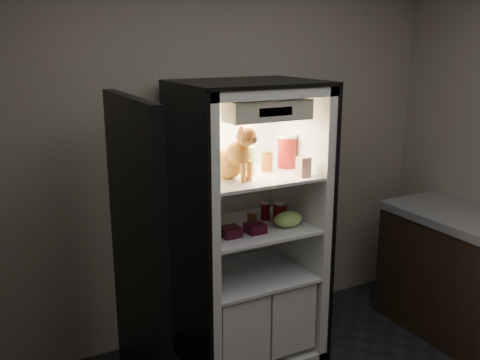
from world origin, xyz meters
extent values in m
plane|color=#A69A8B|center=(0.00, 1.80, 1.35)|extent=(3.60, 0.00, 3.60)
cube|color=white|center=(0.00, 1.67, 0.93)|extent=(0.85, 0.06, 1.85)
cube|color=white|center=(-0.40, 1.35, 0.93)|extent=(0.06, 0.70, 1.85)
cube|color=white|center=(0.40, 1.35, 0.93)|extent=(0.06, 0.70, 1.85)
cube|color=white|center=(0.00, 1.35, 1.82)|extent=(0.85, 0.70, 0.06)
cube|color=white|center=(0.00, 1.35, 0.03)|extent=(0.85, 0.70, 0.06)
cube|color=black|center=(-0.44, 1.35, 0.93)|extent=(0.02, 0.72, 1.87)
cube|color=black|center=(0.44, 1.35, 0.93)|extent=(0.02, 0.72, 1.87)
cube|color=black|center=(0.00, 1.35, 1.86)|extent=(0.90, 0.72, 0.02)
cube|color=white|center=(0.00, 1.32, 1.28)|extent=(0.73, 0.62, 0.02)
cube|color=white|center=(0.00, 1.32, 0.93)|extent=(0.73, 0.62, 0.02)
cube|color=white|center=(-0.18, 1.32, 0.35)|extent=(0.34, 0.58, 0.48)
cube|color=white|center=(0.18, 1.32, 0.35)|extent=(0.34, 0.58, 0.48)
cube|color=white|center=(0.00, 1.32, 0.60)|extent=(0.73, 0.62, 0.02)
cube|color=beige|center=(0.00, 1.11, 1.72)|extent=(0.52, 0.18, 0.12)
cube|color=black|center=(0.00, 1.02, 1.72)|extent=(0.22, 0.01, 0.05)
cube|color=black|center=(-0.85, 1.02, 0.93)|extent=(0.08, 0.87, 1.85)
cube|color=white|center=(-0.85, 0.96, 0.55)|extent=(0.07, 0.64, 0.12)
cube|color=white|center=(-0.85, 0.96, 1.05)|extent=(0.07, 0.64, 0.12)
ellipsoid|color=orange|center=(-0.17, 1.31, 1.38)|extent=(0.25, 0.28, 0.19)
ellipsoid|color=orange|center=(-0.14, 1.22, 1.46)|extent=(0.19, 0.18, 0.17)
sphere|color=#CF6328|center=(-0.11, 1.16, 1.57)|extent=(0.16, 0.16, 0.12)
sphere|color=#CF6328|center=(-0.10, 1.12, 1.55)|extent=(0.07, 0.07, 0.05)
cone|color=#CF6328|center=(-0.15, 1.16, 1.63)|extent=(0.06, 0.06, 0.06)
cone|color=#CF6328|center=(-0.08, 1.18, 1.63)|extent=(0.06, 0.06, 0.06)
cylinder|color=orange|center=(-0.14, 1.15, 1.35)|extent=(0.03, 0.03, 0.12)
cylinder|color=orange|center=(-0.09, 1.17, 1.35)|extent=(0.03, 0.03, 0.12)
cylinder|color=orange|center=(-0.04, 1.26, 1.31)|extent=(0.18, 0.18, 0.03)
cylinder|color=green|center=(0.00, 1.33, 1.37)|extent=(0.07, 0.07, 0.16)
cylinder|color=green|center=(0.00, 1.33, 1.46)|extent=(0.07, 0.07, 0.01)
cylinder|color=white|center=(0.03, 1.46, 1.34)|extent=(0.09, 0.09, 0.11)
cylinder|color=#163A9E|center=(0.03, 1.46, 1.41)|extent=(0.09, 0.09, 0.02)
cylinder|color=maroon|center=(0.13, 1.34, 1.35)|extent=(0.07, 0.07, 0.12)
cylinder|color=gold|center=(0.13, 1.34, 1.42)|extent=(0.07, 0.07, 0.01)
cylinder|color=#A41D15|center=(0.31, 1.36, 1.39)|extent=(0.13, 0.13, 0.20)
cylinder|color=white|center=(0.31, 1.36, 1.50)|extent=(0.13, 0.13, 0.02)
cube|color=silver|center=(0.26, 1.11, 1.35)|extent=(0.07, 0.07, 0.12)
cylinder|color=black|center=(0.15, 1.38, 1.00)|extent=(0.06, 0.06, 0.11)
cylinder|color=#B2B2B2|center=(0.15, 1.38, 1.05)|extent=(0.06, 0.06, 0.00)
cylinder|color=black|center=(0.24, 1.30, 1.00)|extent=(0.07, 0.07, 0.12)
cylinder|color=#B2B2B2|center=(0.24, 1.30, 1.06)|extent=(0.07, 0.07, 0.00)
cylinder|color=black|center=(0.21, 1.30, 1.00)|extent=(0.07, 0.07, 0.13)
cylinder|color=#B2B2B2|center=(0.21, 1.30, 1.07)|extent=(0.07, 0.07, 0.00)
cylinder|color=brown|center=(0.04, 1.36, 0.98)|extent=(0.06, 0.06, 0.08)
cylinder|color=#B2B2B2|center=(0.04, 1.36, 1.02)|extent=(0.06, 0.06, 0.01)
ellipsoid|color=#97C35B|center=(0.21, 1.19, 0.99)|extent=(0.20, 0.14, 0.10)
cube|color=#490C1F|center=(-0.20, 1.21, 0.97)|extent=(0.12, 0.12, 0.06)
cube|color=#490C1F|center=(-0.03, 1.20, 0.97)|extent=(0.11, 0.11, 0.06)
camera|label=1|loc=(-1.61, -1.56, 2.11)|focal=40.00mm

